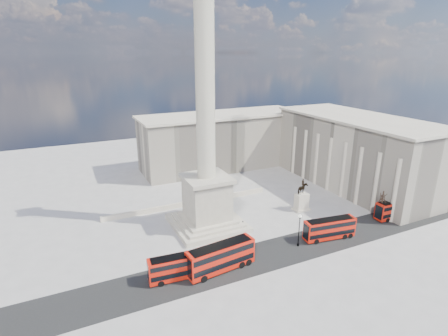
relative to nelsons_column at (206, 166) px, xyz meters
The scene contains 18 objects.
ground 13.85m from the nelsons_column, 90.00° to the right, with size 180.00×180.00×0.00m, color #A19D98.
asphalt_road 20.41m from the nelsons_column, 71.57° to the right, with size 120.00×9.00×0.01m, color black.
nelsons_column is the anchor object (origin of this frame).
balustrade_wall 16.55m from the nelsons_column, 90.00° to the left, with size 40.00×0.60×1.10m, color beige.
building_east 45.42m from the nelsons_column, ahead, with size 19.00×46.00×18.60m.
building_northeast 40.57m from the nelsons_column, 60.26° to the left, with size 51.00×17.00×16.60m.
red_bus_a 21.23m from the nelsons_column, 126.05° to the right, with size 10.14×3.15×4.05m.
red_bus_b 19.23m from the nelsons_column, 104.50° to the right, with size 11.98×4.02×4.76m.
red_bus_c 26.66m from the nelsons_column, 38.33° to the right, with size 10.42×3.71×4.13m.
red_bus_d 42.30m from the nelsons_column, 20.29° to the right, with size 10.11×2.70×4.07m.
victorian_lamp 21.19m from the nelsons_column, 50.78° to the right, with size 0.55×0.55×6.36m.
equestrian_statue 24.64m from the nelsons_column, ahead, with size 3.55×2.67×7.52m.
bare_tree_near 37.76m from the nelsons_column, 21.52° to the right, with size 1.59×1.59×6.95m.
bare_tree_mid 37.65m from the nelsons_column, ahead, with size 1.74×1.74×6.60m.
bare_tree_far 39.67m from the nelsons_column, 14.37° to the left, with size 1.95×1.95×7.98m.
pedestrian_walking 23.64m from the nelsons_column, 34.33° to the right, with size 0.69×0.45×1.90m, color black.
pedestrian_standing 26.97m from the nelsons_column, 28.51° to the right, with size 0.77×0.60×1.58m, color black.
pedestrian_crossing 14.18m from the nelsons_column, 37.19° to the right, with size 1.02×0.42×1.74m, color black.
Camera 1 is at (-24.76, -55.56, 34.15)m, focal length 28.00 mm.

